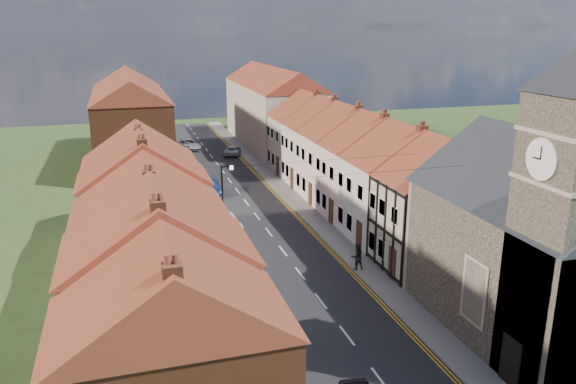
{
  "coord_description": "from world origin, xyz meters",
  "views": [
    {
      "loc": [
        -10.37,
        -17.93,
        15.49
      ],
      "look_at": [
        1.24,
        20.89,
        3.5
      ],
      "focal_mm": 35.0,
      "sensor_mm": 36.0,
      "label": 1
    }
  ],
  "objects_px": {
    "pedestrian_right": "(357,257)",
    "car_distant_b": "(232,150)",
    "lamppost": "(224,201)",
    "car_far": "(211,187)",
    "church": "(547,229)",
    "car_distant": "(188,144)",
    "car_mid": "(224,222)",
    "pedestrian_left": "(284,341)"
  },
  "relations": [
    {
      "from": "car_mid",
      "to": "car_distant",
      "type": "xyz_separation_m",
      "value": [
        1.0,
        31.35,
        0.0
      ]
    },
    {
      "from": "lamppost",
      "to": "pedestrian_left",
      "type": "bearing_deg",
      "value": -89.57
    },
    {
      "from": "lamppost",
      "to": "car_far",
      "type": "bearing_deg",
      "value": 84.86
    },
    {
      "from": "car_distant_b",
      "to": "pedestrian_left",
      "type": "bearing_deg",
      "value": 98.27
    },
    {
      "from": "car_far",
      "to": "car_distant",
      "type": "xyz_separation_m",
      "value": [
        0.36,
        20.94,
        0.05
      ]
    },
    {
      "from": "car_far",
      "to": "car_distant",
      "type": "bearing_deg",
      "value": 95.57
    },
    {
      "from": "car_mid",
      "to": "car_far",
      "type": "distance_m",
      "value": 10.43
    },
    {
      "from": "car_distant_b",
      "to": "pedestrian_right",
      "type": "bearing_deg",
      "value": 107.94
    },
    {
      "from": "pedestrian_left",
      "to": "car_distant",
      "type": "bearing_deg",
      "value": 105.45
    },
    {
      "from": "church",
      "to": "car_distant",
      "type": "relative_size",
      "value": 3.18
    },
    {
      "from": "lamppost",
      "to": "pedestrian_right",
      "type": "xyz_separation_m",
      "value": [
        7.51,
        -6.66,
        -2.53
      ]
    },
    {
      "from": "car_distant",
      "to": "pedestrian_right",
      "type": "distance_m",
      "value": 42.02
    },
    {
      "from": "pedestrian_right",
      "to": "pedestrian_left",
      "type": "bearing_deg",
      "value": 47.99
    },
    {
      "from": "pedestrian_left",
      "to": "car_distant_b",
      "type": "bearing_deg",
      "value": 99.09
    },
    {
      "from": "car_far",
      "to": "car_distant",
      "type": "distance_m",
      "value": 20.95
    },
    {
      "from": "car_distant_b",
      "to": "car_mid",
      "type": "bearing_deg",
      "value": 93.79
    },
    {
      "from": "car_mid",
      "to": "pedestrian_right",
      "type": "height_order",
      "value": "pedestrian_right"
    },
    {
      "from": "church",
      "to": "car_distant_b",
      "type": "relative_size",
      "value": 3.68
    },
    {
      "from": "lamppost",
      "to": "car_distant",
      "type": "relative_size",
      "value": 1.25
    },
    {
      "from": "church",
      "to": "car_distant",
      "type": "bearing_deg",
      "value": 102.62
    },
    {
      "from": "lamppost",
      "to": "pedestrian_right",
      "type": "bearing_deg",
      "value": -41.54
    },
    {
      "from": "pedestrian_right",
      "to": "car_distant_b",
      "type": "xyz_separation_m",
      "value": [
        -1.02,
        36.66,
        -0.43
      ]
    },
    {
      "from": "pedestrian_left",
      "to": "car_distant_b",
      "type": "xyz_separation_m",
      "value": [
        6.38,
        44.97,
        -0.36
      ]
    },
    {
      "from": "lamppost",
      "to": "car_far",
      "type": "relative_size",
      "value": 1.42
    },
    {
      "from": "car_far",
      "to": "pedestrian_right",
      "type": "height_order",
      "value": "pedestrian_right"
    },
    {
      "from": "pedestrian_left",
      "to": "pedestrian_right",
      "type": "relative_size",
      "value": 0.91
    },
    {
      "from": "pedestrian_left",
      "to": "car_distant_b",
      "type": "relative_size",
      "value": 0.39
    },
    {
      "from": "pedestrian_right",
      "to": "church",
      "type": "bearing_deg",
      "value": 119.13
    },
    {
      "from": "lamppost",
      "to": "car_distant",
      "type": "height_order",
      "value": "lamppost"
    },
    {
      "from": "church",
      "to": "car_mid",
      "type": "xyz_separation_m",
      "value": [
        -12.56,
        20.27,
        -5.21
      ]
    },
    {
      "from": "car_mid",
      "to": "car_distant_b",
      "type": "distance_m",
      "value": 27.06
    },
    {
      "from": "car_mid",
      "to": "car_distant",
      "type": "distance_m",
      "value": 31.37
    },
    {
      "from": "pedestrian_right",
      "to": "car_far",
      "type": "bearing_deg",
      "value": -73.48
    },
    {
      "from": "church",
      "to": "car_far",
      "type": "relative_size",
      "value": 3.6
    },
    {
      "from": "lamppost",
      "to": "car_distant",
      "type": "distance_m",
      "value": 35.1
    },
    {
      "from": "car_distant",
      "to": "pedestrian_left",
      "type": "distance_m",
      "value": 49.93
    },
    {
      "from": "car_distant",
      "to": "pedestrian_right",
      "type": "height_order",
      "value": "pedestrian_right"
    },
    {
      "from": "church",
      "to": "car_distant_b",
      "type": "height_order",
      "value": "church"
    },
    {
      "from": "lamppost",
      "to": "car_far",
      "type": "xyz_separation_m",
      "value": [
        1.26,
        14.0,
        -2.93
      ]
    },
    {
      "from": "car_mid",
      "to": "car_far",
      "type": "relative_size",
      "value": 0.95
    },
    {
      "from": "car_far",
      "to": "pedestrian_left",
      "type": "xyz_separation_m",
      "value": [
        -1.15,
        -28.97,
        0.32
      ]
    },
    {
      "from": "car_distant_b",
      "to": "car_far",
      "type": "bearing_deg",
      "value": 88.23
    }
  ]
}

